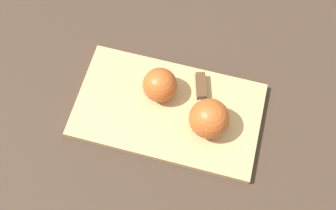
{
  "coord_description": "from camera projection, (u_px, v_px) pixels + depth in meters",
  "views": [
    {
      "loc": [
        0.14,
        -0.3,
        0.81
      ],
      "look_at": [
        0.0,
        0.0,
        0.04
      ],
      "focal_mm": 42.0,
      "sensor_mm": 36.0,
      "label": 1
    }
  ],
  "objects": [
    {
      "name": "apple_half_left",
      "position": [
        160.0,
        85.0,
        0.84
      ],
      "size": [
        0.07,
        0.07,
        0.07
      ],
      "rotation": [
        0.0,
        0.0,
        2.41
      ],
      "color": "#AD4C1E",
      "rests_on": "cutting_board"
    },
    {
      "name": "cutting_board",
      "position": [
        168.0,
        110.0,
        0.87
      ],
      "size": [
        0.44,
        0.3,
        0.02
      ],
      "color": "tan",
      "rests_on": "ground_plane"
    },
    {
      "name": "knife",
      "position": [
        201.0,
        90.0,
        0.87
      ],
      "size": [
        0.08,
        0.14,
        0.02
      ],
      "rotation": [
        0.0,
        0.0,
        -1.1
      ],
      "color": "silver",
      "rests_on": "cutting_board"
    },
    {
      "name": "apple_half_right",
      "position": [
        209.0,
        119.0,
        0.8
      ],
      "size": [
        0.08,
        0.08,
        0.08
      ],
      "rotation": [
        0.0,
        0.0,
        1.74
      ],
      "color": "#AD4C1E",
      "rests_on": "cutting_board"
    },
    {
      "name": "ground_plane",
      "position": [
        168.0,
        112.0,
        0.88
      ],
      "size": [
        4.0,
        4.0,
        0.0
      ],
      "primitive_type": "plane",
      "color": "#38281E"
    }
  ]
}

